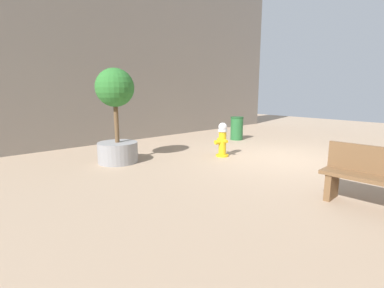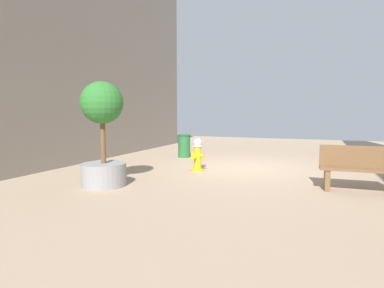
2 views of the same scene
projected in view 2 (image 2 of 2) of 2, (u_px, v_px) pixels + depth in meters
name	position (u px, v px, depth m)	size (l,w,h in m)	color
ground_plane	(247.00, 168.00, 9.12)	(23.40, 23.40, 0.00)	tan
building_facade_right	(26.00, 8.00, 8.23)	(0.70, 18.00, 8.95)	slate
fire_hydrant	(198.00, 155.00, 8.61)	(0.44, 0.42, 0.94)	gold
bench_near	(360.00, 168.00, 6.34)	(1.57, 0.51, 0.95)	brown
planter_tree	(103.00, 130.00, 6.77)	(0.99, 0.99, 2.34)	gray
trash_bin	(184.00, 146.00, 11.39)	(0.48, 0.48, 0.84)	#266633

